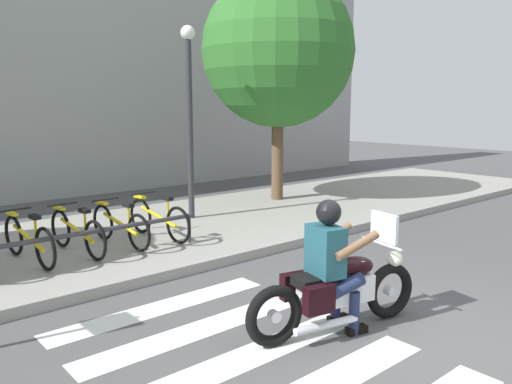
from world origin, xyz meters
TOP-DOWN VIEW (x-y plane):
  - ground_plane at (0.00, 0.00)m, footprint 48.00×48.00m
  - sidewalk at (0.00, 5.36)m, footprint 24.00×4.40m
  - crosswalk_stripe_3 at (-1.45, 0.80)m, footprint 2.80×0.40m
  - crosswalk_stripe_4 at (-1.45, 1.60)m, footprint 2.80×0.40m
  - crosswalk_stripe_5 at (-1.45, 2.40)m, footprint 2.80×0.40m
  - motorcycle at (-0.36, 0.63)m, footprint 2.11×0.83m
  - rider at (-0.43, 0.65)m, footprint 0.71×0.63m
  - bicycle_1 at (-2.22, 4.75)m, footprint 0.48×1.68m
  - bicycle_2 at (-1.52, 4.75)m, footprint 0.48×1.68m
  - bicycle_3 at (-0.82, 4.75)m, footprint 0.48×1.65m
  - bicycle_4 at (-0.12, 4.75)m, footprint 0.48×1.69m
  - bike_rack at (-1.52, 4.20)m, footprint 3.40×0.07m
  - street_lamp at (1.21, 5.76)m, footprint 0.28×0.28m
  - tree_near_rack at (3.95, 6.16)m, footprint 3.56×3.56m
  - building_backdrop at (0.00, 11.06)m, footprint 24.00×1.20m

SIDE VIEW (x-z plane):
  - ground_plane at x=0.00m, z-range 0.00..0.00m
  - crosswalk_stripe_3 at x=-1.45m, z-range 0.00..0.01m
  - crosswalk_stripe_4 at x=-1.45m, z-range 0.00..0.01m
  - crosswalk_stripe_5 at x=-1.45m, z-range 0.00..0.01m
  - sidewalk at x=0.00m, z-range 0.00..0.15m
  - motorcycle at x=-0.36m, z-range -0.15..1.07m
  - bicycle_3 at x=-0.82m, z-range 0.12..0.85m
  - bicycle_2 at x=-1.52m, z-range 0.12..0.86m
  - bicycle_1 at x=-2.22m, z-range 0.12..0.86m
  - bicycle_4 at x=-0.12m, z-range 0.12..0.87m
  - bike_rack at x=-1.52m, z-range 0.32..0.81m
  - rider at x=-0.43m, z-range 0.11..1.54m
  - street_lamp at x=1.21m, z-range 0.44..4.34m
  - tree_near_rack at x=3.95m, z-range 0.93..6.36m
  - building_backdrop at x=0.00m, z-range 0.00..8.79m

